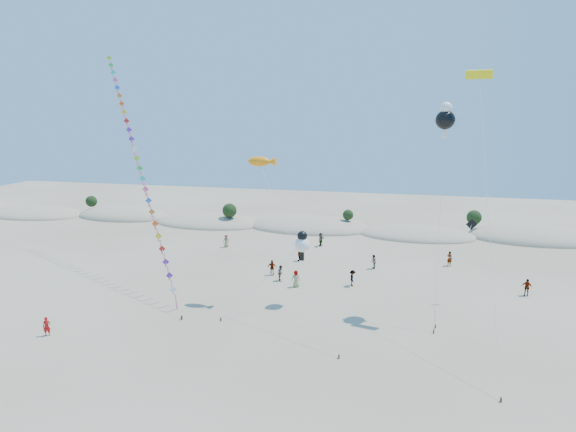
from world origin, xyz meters
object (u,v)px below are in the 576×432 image
at_px(kite_train, 136,155).
at_px(flyer_foreground, 47,326).
at_px(fish_kite, 262,162).
at_px(parafoil_kite, 480,81).

height_order(kite_train, flyer_foreground, kite_train).
bearing_deg(flyer_foreground, kite_train, 66.77).
distance_m(fish_kite, parafoil_kite, 19.29).
height_order(fish_kite, parafoil_kite, parafoil_kite).
height_order(kite_train, parafoil_kite, kite_train).
bearing_deg(parafoil_kite, flyer_foreground, -158.86).
relative_size(fish_kite, parafoil_kite, 0.65).
xyz_separation_m(fish_kite, parafoil_kite, (18.03, 0.73, 6.84)).
bearing_deg(fish_kite, kite_train, 162.02).
xyz_separation_m(parafoil_kite, flyer_foreground, (-32.41, -12.53, -18.92)).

